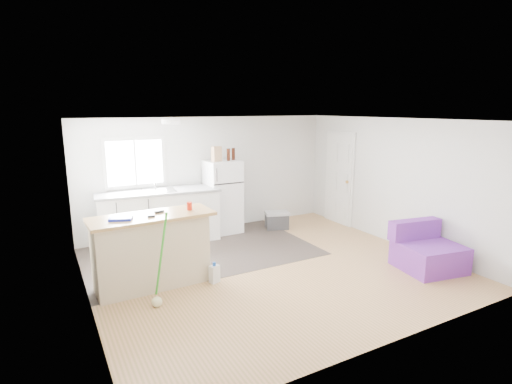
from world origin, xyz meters
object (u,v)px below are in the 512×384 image
kitchen_cabinets (160,216)px  blue_tray (121,218)px  cooler (277,220)px  purple_seat (427,252)px  peninsula (152,250)px  red_cup (189,206)px  bottle_right (233,154)px  mop (158,288)px  cleaner_jug (214,274)px  bottle_left (228,155)px  cardboard_box (217,154)px  refrigerator (223,197)px

kitchen_cabinets → blue_tray: size_ratio=7.90×
cooler → purple_seat: size_ratio=0.55×
peninsula → red_cup: 0.84m
bottle_right → mop: bearing=-132.6°
purple_seat → cleaner_jug: purple_seat is taller
mop → red_cup: (0.69, 0.64, 0.91)m
blue_tray → bottle_left: 3.19m
cardboard_box → bottle_left: bearing=-3.9°
cardboard_box → cleaner_jug: bearing=-114.7°
red_cup → refrigerator: bearing=53.8°
purple_seat → bottle_left: bearing=130.6°
cleaner_jug → bottle_right: 3.06m
cleaner_jug → cardboard_box: bearing=46.1°
kitchen_cabinets → peninsula: bearing=-102.6°
blue_tray → red_cup: bearing=2.8°
kitchen_cabinets → bottle_right: bottle_right is taller
mop → blue_tray: size_ratio=4.27×
kitchen_cabinets → cooler: bearing=-2.0°
blue_tray → mop: bearing=-62.0°
refrigerator → red_cup: (-1.39, -1.90, 0.38)m
purple_seat → mop: bearing=178.1°
cooler → bottle_right: size_ratio=2.32×
refrigerator → blue_tray: size_ratio=5.06×
purple_seat → red_cup: (-3.49, 1.51, 0.86)m
purple_seat → cardboard_box: size_ratio=3.50×
peninsula → bottle_left: bottle_left is taller
kitchen_cabinets → refrigerator: bearing=6.9°
kitchen_cabinets → mop: 2.63m
refrigerator → mop: size_ratio=1.18×
cleaner_jug → purple_seat: bearing=-38.8°
red_cup → bottle_left: (1.50, 1.84, 0.50)m
refrigerator → mop: (-2.08, -2.53, -0.53)m
refrigerator → bottle_left: size_ratio=6.07×
mop → cardboard_box: (1.94, 2.50, 1.44)m
cooler → blue_tray: size_ratio=1.93×
cardboard_box → bottle_left: (0.25, -0.02, -0.02)m
purple_seat → bottle_left: (-1.99, 3.35, 1.37)m
purple_seat → cleaner_jug: bearing=170.3°
bottle_left → cooler: bearing=-17.5°
red_cup → blue_tray: (-1.01, -0.05, -0.04)m
cleaner_jug → bottle_left: size_ratio=1.28×
refrigerator → cooler: (1.10, -0.37, -0.57)m
kitchen_cabinets → cleaner_jug: size_ratio=7.42×
cleaner_jug → refrigerator: bearing=43.6°
kitchen_cabinets → blue_tray: (-1.04, -1.92, 0.57)m
peninsula → purple_seat: 4.37m
purple_seat → cardboard_box: (-2.24, 3.37, 1.39)m
refrigerator → cleaner_jug: size_ratio=4.75×
refrigerator → cooler: size_ratio=2.62×
cooler → mop: mop is taller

